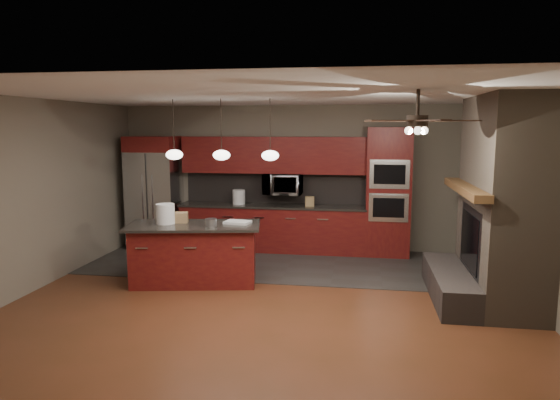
% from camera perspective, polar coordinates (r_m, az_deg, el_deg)
% --- Properties ---
extents(ground, '(7.00, 7.00, 0.00)m').
position_cam_1_polar(ground, '(7.14, -0.89, -11.13)').
color(ground, '#5C2E1B').
rests_on(ground, ground).
extents(ceiling, '(7.00, 6.00, 0.02)m').
position_cam_1_polar(ceiling, '(6.75, -0.95, 11.90)').
color(ceiling, white).
rests_on(ceiling, back_wall).
extents(back_wall, '(7.00, 0.02, 2.80)m').
position_cam_1_polar(back_wall, '(9.75, 2.15, 2.55)').
color(back_wall, '#6D6657').
rests_on(back_wall, ground).
extents(right_wall, '(0.02, 6.00, 2.80)m').
position_cam_1_polar(right_wall, '(7.10, 28.14, -0.60)').
color(right_wall, '#6D6657').
rests_on(right_wall, ground).
extents(left_wall, '(0.02, 6.00, 2.80)m').
position_cam_1_polar(left_wall, '(8.17, -25.86, 0.61)').
color(left_wall, '#6D6657').
rests_on(left_wall, ground).
extents(slate_tile_patch, '(7.00, 2.40, 0.01)m').
position_cam_1_polar(slate_tile_patch, '(8.84, 1.15, -7.26)').
color(slate_tile_patch, '#2E2C29').
rests_on(slate_tile_patch, ground).
extents(fireplace_column, '(1.30, 2.10, 2.80)m').
position_cam_1_polar(fireplace_column, '(7.36, 23.68, -0.84)').
color(fireplace_column, brown).
rests_on(fireplace_column, ground).
extents(back_cabinetry, '(3.59, 0.64, 2.20)m').
position_cam_1_polar(back_cabinetry, '(9.64, -0.85, -0.55)').
color(back_cabinetry, maroon).
rests_on(back_cabinetry, ground).
extents(oven_tower, '(0.80, 0.63, 2.38)m').
position_cam_1_polar(oven_tower, '(9.42, 12.24, 0.88)').
color(oven_tower, maroon).
rests_on(oven_tower, ground).
extents(microwave, '(0.73, 0.41, 0.50)m').
position_cam_1_polar(microwave, '(9.56, 0.33, 1.83)').
color(microwave, silver).
rests_on(microwave, back_cabinetry).
extents(refrigerator, '(0.95, 0.75, 2.20)m').
position_cam_1_polar(refrigerator, '(10.16, -14.16, 0.84)').
color(refrigerator, silver).
rests_on(refrigerator, ground).
extents(kitchen_island, '(2.12, 1.25, 0.92)m').
position_cam_1_polar(kitchen_island, '(7.78, -9.75, -6.04)').
color(kitchen_island, maroon).
rests_on(kitchen_island, ground).
extents(white_bucket, '(0.37, 0.37, 0.31)m').
position_cam_1_polar(white_bucket, '(7.79, -12.98, -1.55)').
color(white_bucket, white).
rests_on(white_bucket, kitchen_island).
extents(paint_can, '(0.21, 0.21, 0.11)m').
position_cam_1_polar(paint_can, '(7.49, -7.90, -2.55)').
color(paint_can, '#A0A1A5').
rests_on(paint_can, kitchen_island).
extents(paint_tray, '(0.41, 0.32, 0.04)m').
position_cam_1_polar(paint_tray, '(7.66, -4.86, -2.55)').
color(paint_tray, silver).
rests_on(paint_tray, kitchen_island).
extents(cardboard_box, '(0.28, 0.23, 0.16)m').
position_cam_1_polar(cardboard_box, '(7.86, -11.41, -1.96)').
color(cardboard_box, olive).
rests_on(cardboard_box, kitchen_island).
extents(counter_bucket, '(0.31, 0.31, 0.28)m').
position_cam_1_polar(counter_bucket, '(9.71, -4.72, 0.36)').
color(counter_bucket, silver).
rests_on(counter_bucket, back_cabinetry).
extents(counter_box, '(0.17, 0.14, 0.18)m').
position_cam_1_polar(counter_box, '(9.43, 3.43, -0.16)').
color(counter_box, '#9F8152').
rests_on(counter_box, back_cabinetry).
extents(pendant_left, '(0.26, 0.26, 0.92)m').
position_cam_1_polar(pendant_left, '(7.87, -11.98, 5.12)').
color(pendant_left, black).
rests_on(pendant_left, ceiling).
extents(pendant_center, '(0.26, 0.26, 0.92)m').
position_cam_1_polar(pendant_center, '(7.63, -6.70, 5.15)').
color(pendant_center, black).
rests_on(pendant_center, ceiling).
extents(pendant_right, '(0.26, 0.26, 0.92)m').
position_cam_1_polar(pendant_right, '(7.46, -1.13, 5.14)').
color(pendant_right, black).
rests_on(pendant_right, ceiling).
extents(ceiling_fan, '(1.27, 1.33, 0.41)m').
position_cam_1_polar(ceiling_fan, '(5.87, 15.41, 8.80)').
color(ceiling_fan, black).
rests_on(ceiling_fan, ceiling).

